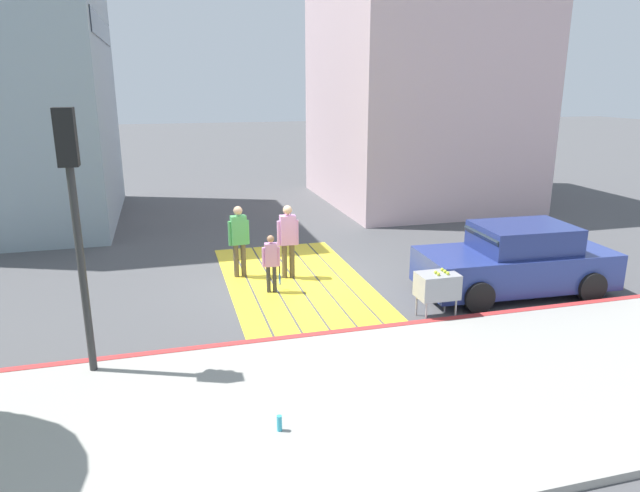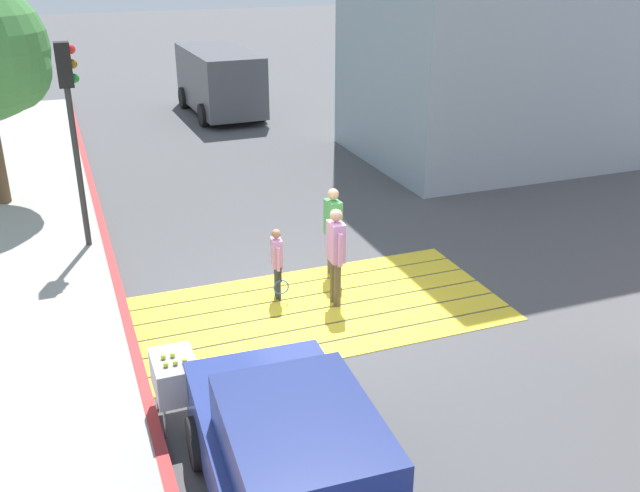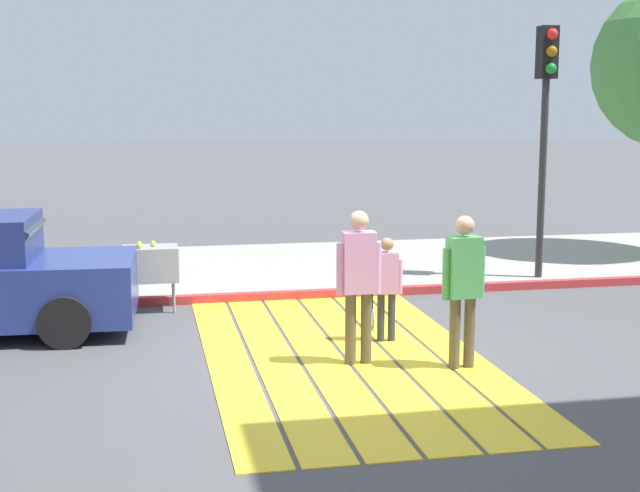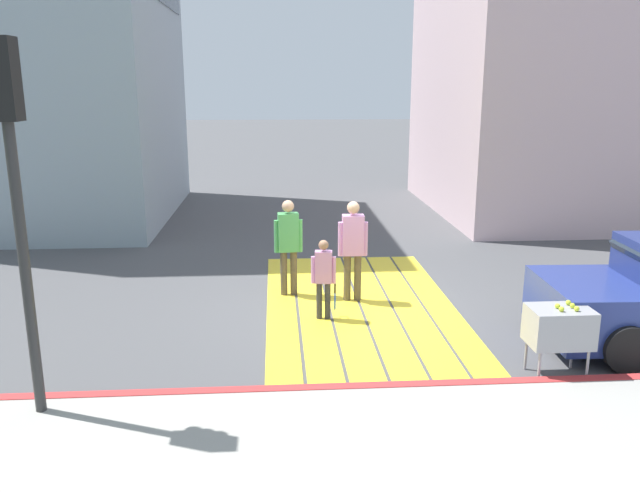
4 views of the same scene
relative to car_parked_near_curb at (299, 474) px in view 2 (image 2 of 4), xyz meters
name	(u,v)px [view 2 (image 2 of 4)]	position (x,y,z in m)	size (l,w,h in m)	color
ground_plane	(320,309)	(2.00, 4.62, -0.73)	(120.00, 120.00, 0.00)	#4C4C4F
crosswalk_stripes	(320,309)	(2.00, 4.62, -0.73)	(6.40, 3.25, 0.01)	yellow
curb_painted	(132,340)	(-1.25, 4.62, -0.67)	(0.16, 40.00, 0.13)	#BC3333
car_parked_near_curb	(299,474)	(0.00, 0.00, 0.00)	(2.12, 4.37, 1.57)	navy
van_down_street	(220,80)	(3.98, 20.24, 0.54)	(2.46, 5.25, 2.35)	#4C4C51
traffic_light_corner	(71,106)	(-1.58, 8.80, 2.30)	(0.39, 0.28, 4.24)	#2D2D2D
tennis_ball_cart	(175,375)	(-0.90, 2.39, -0.04)	(0.56, 0.80, 1.02)	#99999E
pedestrian_adult_lead	(336,250)	(2.33, 4.72, 0.32)	(0.24, 0.52, 1.80)	brown
pedestrian_adult_trailing	(333,226)	(2.73, 5.85, 0.30)	(0.26, 0.51, 1.77)	brown
pedestrian_child_with_racket	(277,260)	(1.44, 5.30, 0.02)	(0.28, 0.42, 1.34)	#333338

